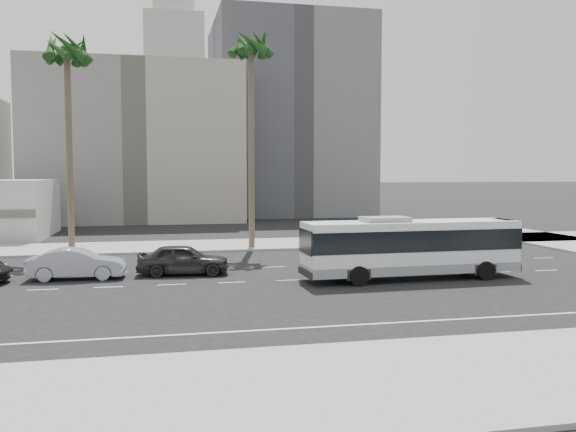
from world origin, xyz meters
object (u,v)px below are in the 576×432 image
object	(u,v)px
palm_near	(251,51)
car_a	(183,259)
palm_mid	(67,57)
car_b	(77,264)
city_bus	(411,246)

from	to	relation	value
palm_near	car_a	bearing A→B (deg)	-117.28
car_a	palm_mid	world-z (taller)	palm_mid
car_b	palm_mid	size ratio (longest dim) A/B	0.33
city_bus	car_b	xyz separation A→B (m)	(-17.12, 3.63, -0.92)
palm_mid	palm_near	bearing A→B (deg)	-2.92
car_a	palm_near	world-z (taller)	palm_near
car_a	palm_near	distance (m)	17.87
city_bus	car_b	distance (m)	17.52
car_a	palm_mid	distance (m)	18.36
palm_near	palm_mid	bearing A→B (deg)	177.08
city_bus	car_a	distance (m)	12.27
car_a	city_bus	bearing A→B (deg)	-102.51
car_b	city_bus	bearing A→B (deg)	-99.57
car_b	palm_near	xyz separation A→B (m)	(10.89, 10.67, 13.50)
car_b	palm_mid	world-z (taller)	palm_mid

